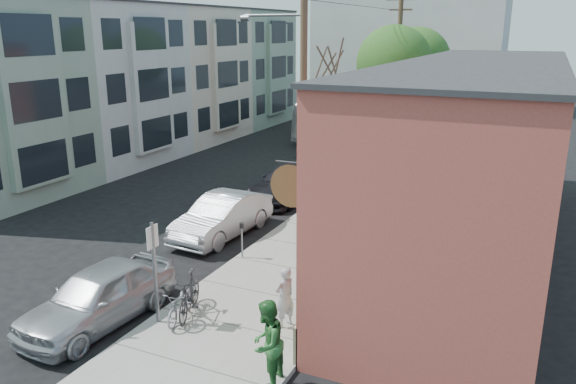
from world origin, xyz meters
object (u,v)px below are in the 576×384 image
at_px(car_0, 99,296).
at_px(bus, 337,113).
at_px(tree_leafy_far, 416,61).
at_px(car_2, 289,182).
at_px(cyclist, 314,217).
at_px(parked_bike_a, 189,295).
at_px(parking_meter_far, 326,179).
at_px(car_1, 222,216).
at_px(car_3, 338,155).
at_px(patio_chair_b, 332,286).
at_px(patron_green, 267,343).
at_px(tree_bare, 325,147).
at_px(patron_grey, 285,297).
at_px(utility_pole_near, 302,89).
at_px(parking_meter_near, 242,234).
at_px(car_4, 368,139).
at_px(patio_chair_a, 318,300).
at_px(tree_leafy_mid, 394,63).
at_px(sign_post, 154,263).
at_px(parked_bike_b, 181,303).

relative_size(car_0, bus, 0.41).
height_order(tree_leafy_far, car_2, tree_leafy_far).
xyz_separation_m(cyclist, parked_bike_a, (-0.96, -6.63, -0.32)).
height_order(parking_meter_far, car_1, car_1).
xyz_separation_m(car_1, car_3, (0.43, 11.86, 0.06)).
bearing_deg(patio_chair_b, patron_green, -71.60).
xyz_separation_m(tree_bare, car_3, (-2.00, 7.43, -2.02)).
bearing_deg(patron_grey, patron_green, 40.90).
height_order(utility_pole_near, tree_leafy_far, utility_pole_near).
height_order(parking_meter_far, parked_bike_a, parking_meter_far).
bearing_deg(tree_bare, parking_meter_far, 108.44).
bearing_deg(parking_meter_far, car_2, -163.47).
relative_size(tree_bare, car_3, 0.88).
bearing_deg(cyclist, patron_grey, 118.29).
height_order(car_1, car_2, car_1).
distance_m(patron_green, parked_bike_a, 3.82).
height_order(tree_leafy_far, bus, tree_leafy_far).
relative_size(parking_meter_near, car_4, 0.29).
bearing_deg(tree_bare, patio_chair_a, -69.89).
distance_m(patron_green, cyclist, 8.83).
relative_size(parked_bike_a, car_1, 0.40).
xyz_separation_m(tree_leafy_mid, tree_leafy_far, (-0.00, 6.04, -0.19)).
bearing_deg(tree_leafy_mid, patron_green, -81.68).
bearing_deg(tree_bare, cyclist, -74.18).
bearing_deg(car_1, parking_meter_far, 76.64).
height_order(utility_pole_near, tree_leafy_mid, utility_pole_near).
height_order(parking_meter_far, patio_chair_a, parking_meter_far).
height_order(sign_post, car_4, sign_post).
height_order(utility_pole_near, cyclist, utility_pole_near).
relative_size(car_2, bus, 0.47).
height_order(sign_post, parking_meter_far, sign_post).
relative_size(patio_chair_a, car_4, 0.20).
xyz_separation_m(utility_pole_near, cyclist, (1.47, -2.21, -4.35)).
xyz_separation_m(tree_leafy_far, car_2, (-2.19, -15.88, -4.76)).
relative_size(tree_bare, patron_grey, 3.29).
relative_size(patio_chair_b, parked_bike_b, 0.52).
xyz_separation_m(sign_post, parking_meter_far, (-0.10, 12.69, -0.85)).
bearing_deg(parking_meter_near, car_2, 102.41).
distance_m(parked_bike_a, car_2, 11.75).
relative_size(utility_pole_near, car_2, 1.87).
distance_m(tree_leafy_far, car_3, 10.88).
relative_size(patio_chair_a, patio_chair_b, 1.00).
distance_m(car_3, car_4, 5.76).
relative_size(car_2, car_3, 0.87).
distance_m(cyclist, parked_bike_b, 6.99).
height_order(utility_pole_near, tree_bare, utility_pole_near).
distance_m(tree_leafy_mid, parked_bike_a, 21.94).
bearing_deg(tree_leafy_mid, patio_chair_a, -80.70).
height_order(tree_leafy_mid, patio_chair_a, tree_leafy_mid).
relative_size(parking_meter_near, patio_chair_b, 1.41).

